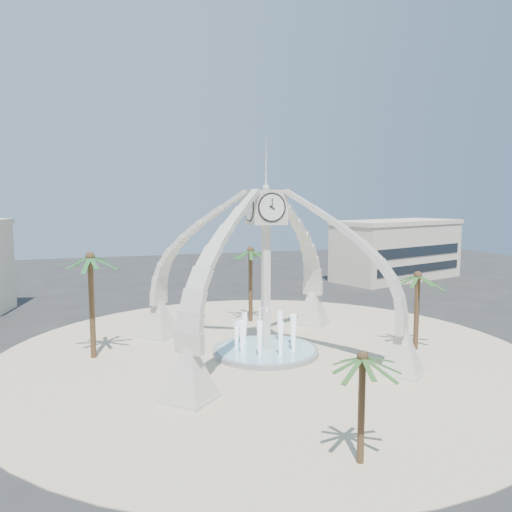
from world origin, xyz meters
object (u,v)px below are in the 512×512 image
object	(u,v)px
clock_tower	(266,269)
palm_south	(363,359)
fountain	(266,350)
palm_east	(418,277)
palm_west	(90,259)
palm_north	(251,251)

from	to	relation	value
clock_tower	palm_south	size ratio (longest dim) A/B	3.27
fountain	palm_east	distance (m)	12.92
palm_west	palm_south	xyz separation A→B (m)	(11.20, -19.13, -2.58)
clock_tower	palm_south	world-z (taller)	clock_tower
palm_east	fountain	bearing A→B (deg)	167.22
palm_north	palm_west	bearing A→B (deg)	-154.08
clock_tower	palm_east	distance (m)	11.73
palm_east	palm_west	bearing A→B (deg)	166.87
fountain	palm_north	world-z (taller)	palm_north
clock_tower	fountain	world-z (taller)	clock_tower
palm_west	fountain	bearing A→B (deg)	-13.46
clock_tower	palm_north	size ratio (longest dim) A/B	2.34
clock_tower	palm_west	bearing A→B (deg)	166.54
palm_east	clock_tower	bearing A→B (deg)	167.22
palm_west	palm_north	bearing A→B (deg)	25.92
clock_tower	palm_south	xyz separation A→B (m)	(-1.17, -16.17, -1.69)
fountain	palm_west	xyz separation A→B (m)	(-12.36, 2.96, 7.09)
palm_north	fountain	bearing A→B (deg)	-100.88
clock_tower	palm_east	world-z (taller)	clock_tower
clock_tower	palm_north	world-z (taller)	clock_tower
fountain	palm_north	distance (m)	11.97
palm_east	palm_north	bearing A→B (deg)	127.32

